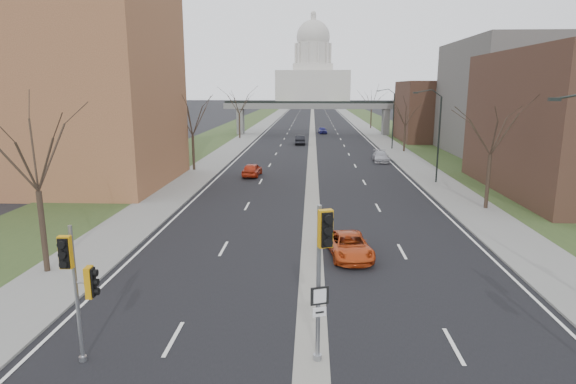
# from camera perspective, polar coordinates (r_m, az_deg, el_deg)

# --- Properties ---
(ground) EXTENTS (700.00, 700.00, 0.00)m
(ground) POSITION_cam_1_polar(r_m,az_deg,el_deg) (16.31, 2.79, -20.91)
(ground) COLOR black
(ground) RESTS_ON ground
(road_surface) EXTENTS (20.00, 600.00, 0.01)m
(road_surface) POSITION_cam_1_polar(r_m,az_deg,el_deg) (163.90, 2.91, 9.11)
(road_surface) COLOR black
(road_surface) RESTS_ON ground
(median_strip) EXTENTS (1.20, 600.00, 0.02)m
(median_strip) POSITION_cam_1_polar(r_m,az_deg,el_deg) (163.90, 2.91, 9.11)
(median_strip) COLOR gray
(median_strip) RESTS_ON ground
(sidewalk_right) EXTENTS (4.00, 600.00, 0.12)m
(sidewalk_right) POSITION_cam_1_polar(r_m,az_deg,el_deg) (164.34, 7.15, 9.06)
(sidewalk_right) COLOR gray
(sidewalk_right) RESTS_ON ground
(sidewalk_left) EXTENTS (4.00, 600.00, 0.12)m
(sidewalk_left) POSITION_cam_1_polar(r_m,az_deg,el_deg) (164.33, -1.33, 9.15)
(sidewalk_left) COLOR gray
(sidewalk_left) RESTS_ON ground
(grass_verge_right) EXTENTS (8.00, 600.00, 0.10)m
(grass_verge_right) POSITION_cam_1_polar(r_m,az_deg,el_deg) (164.89, 9.26, 9.00)
(grass_verge_right) COLOR #273B1B
(grass_verge_right) RESTS_ON ground
(grass_verge_left) EXTENTS (8.00, 600.00, 0.10)m
(grass_verge_left) POSITION_cam_1_polar(r_m,az_deg,el_deg) (164.88, -3.43, 9.14)
(grass_verge_left) COLOR #273B1B
(grass_verge_left) RESTS_ON ground
(apartment_building) EXTENTS (25.00, 16.00, 22.00)m
(apartment_building) POSITION_cam_1_polar(r_m,az_deg,el_deg) (50.82, -28.65, 13.14)
(apartment_building) COLOR #9D623E
(apartment_building) RESTS_ON ground
(commercial_block_mid) EXTENTS (18.00, 22.00, 15.00)m
(commercial_block_mid) POSITION_cam_1_polar(r_m,az_deg,el_deg) (71.42, 26.42, 9.86)
(commercial_block_mid) COLOR #5E5A56
(commercial_block_mid) RESTS_ON ground
(commercial_block_far) EXTENTS (14.00, 14.00, 10.00)m
(commercial_block_far) POSITION_cam_1_polar(r_m,az_deg,el_deg) (86.60, 17.85, 9.07)
(commercial_block_far) COLOR #492E22
(commercial_block_far) RESTS_ON ground
(pedestrian_bridge) EXTENTS (34.00, 3.00, 6.45)m
(pedestrian_bridge) POSITION_cam_1_polar(r_m,az_deg,el_deg) (93.74, 2.94, 9.74)
(pedestrian_bridge) COLOR slate
(pedestrian_bridge) RESTS_ON ground
(capitol) EXTENTS (48.00, 42.00, 55.75)m
(capitol) POSITION_cam_1_polar(r_m,az_deg,el_deg) (333.80, 2.96, 13.89)
(capitol) COLOR beige
(capitol) RESTS_ON ground
(streetlight_mid) EXTENTS (2.61, 0.20, 8.70)m
(streetlight_mid) POSITION_cam_1_polar(r_m,az_deg,el_deg) (47.02, 16.68, 9.35)
(streetlight_mid) COLOR black
(streetlight_mid) RESTS_ON sidewalk_right
(streetlight_far) EXTENTS (2.61, 0.20, 8.70)m
(streetlight_far) POSITION_cam_1_polar(r_m,az_deg,el_deg) (72.53, 11.82, 10.44)
(streetlight_far) COLOR black
(streetlight_far) RESTS_ON sidewalk_right
(tree_left_a) EXTENTS (7.20, 7.20, 9.40)m
(tree_left_a) POSITION_cam_1_polar(r_m,az_deg,el_deg) (25.33, -28.02, 5.66)
(tree_left_a) COLOR #382B21
(tree_left_a) RESTS_ON sidewalk_left
(tree_left_b) EXTENTS (6.75, 6.75, 8.81)m
(tree_left_b) POSITION_cam_1_polar(r_m,az_deg,el_deg) (53.32, -11.33, 9.12)
(tree_left_b) COLOR #382B21
(tree_left_b) RESTS_ON sidewalk_left
(tree_left_c) EXTENTS (7.65, 7.65, 9.99)m
(tree_left_c) POSITION_cam_1_polar(r_m,az_deg,el_deg) (86.65, -5.84, 10.94)
(tree_left_c) COLOR #382B21
(tree_left_c) RESTS_ON sidewalk_left
(tree_right_a) EXTENTS (7.20, 7.20, 9.40)m
(tree_right_a) POSITION_cam_1_polar(r_m,az_deg,el_deg) (38.04, 23.16, 7.83)
(tree_right_a) COLOR #382B21
(tree_right_a) RESTS_ON sidewalk_right
(tree_right_b) EXTENTS (6.30, 6.30, 8.22)m
(tree_right_b) POSITION_cam_1_polar(r_m,az_deg,el_deg) (69.96, 13.80, 9.36)
(tree_right_b) COLOR #382B21
(tree_right_b) RESTS_ON sidewalk_right
(tree_right_c) EXTENTS (7.65, 7.65, 9.99)m
(tree_right_c) POSITION_cam_1_polar(r_m,az_deg,el_deg) (109.45, 9.90, 11.08)
(tree_right_c) COLOR #382B21
(tree_right_c) RESTS_ON sidewalk_right
(signal_pole_left) EXTENTS (0.82, 0.87, 4.70)m
(signal_pole_left) POSITION_cam_1_polar(r_m,az_deg,el_deg) (16.82, -23.66, -9.14)
(signal_pole_left) COLOR gray
(signal_pole_left) RESTS_ON ground
(signal_pole_median) EXTENTS (0.75, 0.89, 5.34)m
(signal_pole_median) POSITION_cam_1_polar(r_m,az_deg,el_deg) (15.20, 4.08, -7.76)
(signal_pole_median) COLOR gray
(signal_pole_median) RESTS_ON ground
(car_left_near) EXTENTS (1.91, 4.11, 1.36)m
(car_left_near) POSITION_cam_1_polar(r_m,az_deg,el_deg) (49.67, -4.28, 2.67)
(car_left_near) COLOR #B42D14
(car_left_near) RESTS_ON ground
(car_left_far) EXTENTS (1.75, 4.54, 1.47)m
(car_left_far) POSITION_cam_1_polar(r_m,az_deg,el_deg) (77.91, 1.43, 6.21)
(car_left_far) COLOR black
(car_left_far) RESTS_ON ground
(car_right_near) EXTENTS (2.62, 4.72, 1.25)m
(car_right_near) POSITION_cam_1_polar(r_m,az_deg,el_deg) (26.21, 7.27, -6.30)
(car_right_near) COLOR #B93E13
(car_right_near) RESTS_ON ground
(car_right_mid) EXTENTS (1.95, 4.51, 1.29)m
(car_right_mid) POSITION_cam_1_polar(r_m,az_deg,el_deg) (60.38, 10.94, 4.15)
(car_right_mid) COLOR #A1A2A9
(car_right_mid) RESTS_ON ground
(car_right_far) EXTENTS (1.94, 3.90, 1.28)m
(car_right_far) POSITION_cam_1_polar(r_m,az_deg,el_deg) (96.87, 4.10, 7.31)
(car_right_far) COLOR navy
(car_right_far) RESTS_ON ground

